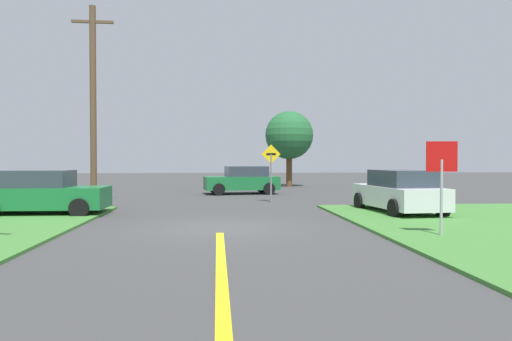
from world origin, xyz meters
name	(u,v)px	position (x,y,z in m)	size (l,w,h in m)	color
ground_plane	(220,228)	(0.00, 0.00, 0.00)	(120.00, 120.00, 0.00)	#3D3D3D
lane_stripe_center	(223,317)	(0.00, -8.00, 0.01)	(0.20, 14.00, 0.01)	yellow
stop_sign	(442,170)	(5.62, -2.26, 1.74)	(0.77, 0.17, 2.47)	#9EA0A8
car_approaching_junction	(243,180)	(1.41, 14.04, 0.81)	(4.48, 2.58, 1.62)	#196B33
parked_car_near_building	(43,193)	(-6.32, 3.72, 0.81)	(4.35, 2.12, 1.62)	#196B33
car_on_crossroad	(399,192)	(6.63, 3.22, 0.81)	(2.35, 4.62, 1.62)	silver
utility_pole_mid	(93,103)	(-5.54, 7.77, 4.53)	(1.80, 0.28, 8.79)	brown
direction_sign	(271,166)	(2.44, 8.30, 1.69)	(0.90, 0.10, 2.71)	slate
oak_tree_left	(289,136)	(5.28, 21.40, 3.80)	(3.57, 3.57, 5.62)	brown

